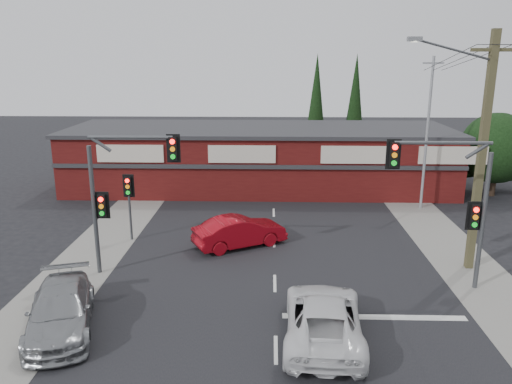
{
  "coord_description": "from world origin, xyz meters",
  "views": [
    {
      "loc": [
        -0.21,
        -17.52,
        8.92
      ],
      "look_at": [
        -0.82,
        3.0,
        3.36
      ],
      "focal_mm": 35.0,
      "sensor_mm": 36.0,
      "label": 1
    }
  ],
  "objects_px": {
    "white_suv": "(323,318)",
    "utility_pole": "(479,146)",
    "red_sedan": "(240,232)",
    "silver_suv": "(60,310)",
    "shop_building": "(259,157)"
  },
  "relations": [
    {
      "from": "white_suv",
      "to": "utility_pole",
      "type": "xyz_separation_m",
      "value": [
        6.82,
        5.87,
        4.66
      ]
    },
    {
      "from": "white_suv",
      "to": "red_sedan",
      "type": "distance_m",
      "value": 8.8
    },
    {
      "from": "white_suv",
      "to": "red_sedan",
      "type": "height_order",
      "value": "red_sedan"
    },
    {
      "from": "silver_suv",
      "to": "shop_building",
      "type": "bearing_deg",
      "value": 55.52
    },
    {
      "from": "white_suv",
      "to": "red_sedan",
      "type": "relative_size",
      "value": 1.18
    },
    {
      "from": "white_suv",
      "to": "utility_pole",
      "type": "distance_m",
      "value": 10.13
    },
    {
      "from": "white_suv",
      "to": "red_sedan",
      "type": "bearing_deg",
      "value": -64.59
    },
    {
      "from": "white_suv",
      "to": "silver_suv",
      "type": "bearing_deg",
      "value": 2.26
    },
    {
      "from": "white_suv",
      "to": "silver_suv",
      "type": "relative_size",
      "value": 1.07
    },
    {
      "from": "silver_suv",
      "to": "utility_pole",
      "type": "height_order",
      "value": "utility_pole"
    },
    {
      "from": "red_sedan",
      "to": "shop_building",
      "type": "distance_m",
      "value": 11.79
    },
    {
      "from": "silver_suv",
      "to": "red_sedan",
      "type": "distance_m",
      "value": 9.68
    },
    {
      "from": "white_suv",
      "to": "silver_suv",
      "type": "xyz_separation_m",
      "value": [
        -8.77,
        0.25,
        -0.02
      ]
    },
    {
      "from": "white_suv",
      "to": "shop_building",
      "type": "bearing_deg",
      "value": -78.83
    },
    {
      "from": "white_suv",
      "to": "shop_building",
      "type": "height_order",
      "value": "shop_building"
    }
  ]
}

